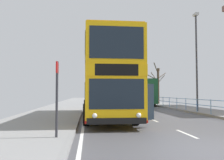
{
  "coord_description": "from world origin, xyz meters",
  "views": [
    {
      "loc": [
        -3.72,
        -6.55,
        1.55
      ],
      "look_at": [
        -2.47,
        6.51,
        2.25
      ],
      "focal_mm": 39.57,
      "sensor_mm": 36.0,
      "label": 1
    }
  ],
  "objects_px": {
    "double_decker_bus_main": "(106,80)",
    "background_bus_far_lane": "(138,92)",
    "bus_stop_sign_near": "(57,90)",
    "street_lamp_far_side": "(196,54)",
    "bare_tree_far_00": "(158,84)"
  },
  "relations": [
    {
      "from": "double_decker_bus_main",
      "to": "background_bus_far_lane",
      "type": "bearing_deg",
      "value": 71.99
    },
    {
      "from": "background_bus_far_lane",
      "to": "double_decker_bus_main",
      "type": "bearing_deg",
      "value": -108.01
    },
    {
      "from": "bus_stop_sign_near",
      "to": "bare_tree_far_00",
      "type": "relative_size",
      "value": 0.45
    },
    {
      "from": "double_decker_bus_main",
      "to": "street_lamp_far_side",
      "type": "relative_size",
      "value": 1.4
    },
    {
      "from": "background_bus_far_lane",
      "to": "bus_stop_sign_near",
      "type": "relative_size",
      "value": 4.27
    },
    {
      "from": "bus_stop_sign_near",
      "to": "street_lamp_far_side",
      "type": "relative_size",
      "value": 0.31
    },
    {
      "from": "background_bus_far_lane",
      "to": "street_lamp_far_side",
      "type": "height_order",
      "value": "street_lamp_far_side"
    },
    {
      "from": "bus_stop_sign_near",
      "to": "street_lamp_far_side",
      "type": "bearing_deg",
      "value": 48.23
    },
    {
      "from": "background_bus_far_lane",
      "to": "bus_stop_sign_near",
      "type": "bearing_deg",
      "value": -107.54
    },
    {
      "from": "double_decker_bus_main",
      "to": "bus_stop_sign_near",
      "type": "distance_m",
      "value": 7.36
    },
    {
      "from": "background_bus_far_lane",
      "to": "bus_stop_sign_near",
      "type": "distance_m",
      "value": 25.25
    },
    {
      "from": "double_decker_bus_main",
      "to": "street_lamp_far_side",
      "type": "xyz_separation_m",
      "value": [
        7.55,
        3.74,
        2.32
      ]
    },
    {
      "from": "bare_tree_far_00",
      "to": "double_decker_bus_main",
      "type": "bearing_deg",
      "value": -115.5
    },
    {
      "from": "background_bus_far_lane",
      "to": "bus_stop_sign_near",
      "type": "xyz_separation_m",
      "value": [
        -7.61,
        -24.07,
        -0.09
      ]
    },
    {
      "from": "bus_stop_sign_near",
      "to": "bare_tree_far_00",
      "type": "distance_m",
      "value": 26.4
    }
  ]
}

